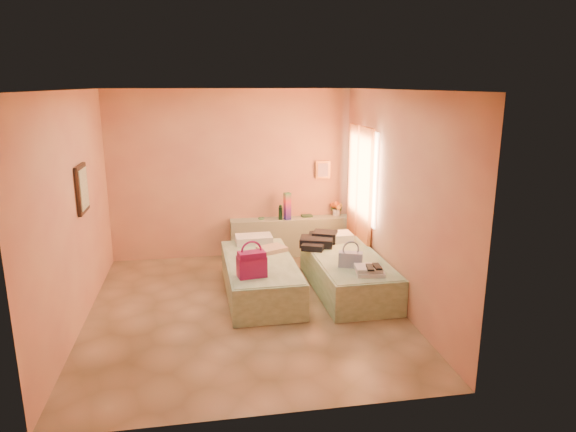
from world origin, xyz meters
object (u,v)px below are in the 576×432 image
(water_bottle, at_px, (281,213))
(blue_handbag, at_px, (351,259))
(headboard_ledge, at_px, (291,237))
(towel_stack, at_px, (370,270))
(bed_right, at_px, (348,274))
(magenta_handbag, at_px, (252,264))
(flower_vase, at_px, (336,207))
(bed_left, at_px, (260,277))
(green_book, at_px, (307,216))

(water_bottle, xyz_separation_m, blue_handbag, (0.63, -2.03, -0.17))
(headboard_ledge, xyz_separation_m, towel_stack, (0.61, -2.39, 0.23))
(bed_right, height_order, water_bottle, water_bottle)
(magenta_handbag, xyz_separation_m, towel_stack, (1.50, -0.17, -0.12))
(water_bottle, relative_size, flower_vase, 0.82)
(bed_left, bearing_deg, flower_vase, 46.41)
(headboard_ledge, xyz_separation_m, green_book, (0.29, 0.06, 0.34))
(towel_stack, bearing_deg, bed_left, 149.84)
(bed_right, xyz_separation_m, blue_handbag, (-0.08, -0.38, 0.35))
(bed_left, relative_size, magenta_handbag, 5.58)
(headboard_ledge, bearing_deg, water_bottle, -164.49)
(water_bottle, bearing_deg, flower_vase, 6.01)
(bed_left, height_order, bed_right, same)
(magenta_handbag, relative_size, towel_stack, 1.02)
(bed_right, height_order, green_book, green_book)
(blue_handbag, xyz_separation_m, towel_stack, (0.17, -0.31, -0.05))
(water_bottle, xyz_separation_m, magenta_handbag, (-0.71, -2.17, -0.10))
(bed_left, xyz_separation_m, towel_stack, (1.33, -0.77, 0.30))
(headboard_ledge, height_order, bed_left, headboard_ledge)
(water_bottle, xyz_separation_m, green_book, (0.48, 0.11, -0.11))
(bed_right, bearing_deg, water_bottle, 112.16)
(green_book, bearing_deg, bed_right, -84.27)
(headboard_ledge, height_order, bed_right, headboard_ledge)
(blue_handbag, bearing_deg, green_book, 113.81)
(headboard_ledge, relative_size, towel_stack, 5.86)
(flower_vase, distance_m, blue_handbag, 2.18)
(green_book, bearing_deg, headboard_ledge, -170.12)
(bed_left, bearing_deg, green_book, 57.85)
(bed_right, relative_size, water_bottle, 8.27)
(towel_stack, bearing_deg, green_book, 97.47)
(flower_vase, bearing_deg, towel_stack, -94.66)
(green_book, xyz_separation_m, flower_vase, (0.52, -0.01, 0.13))
(water_bottle, distance_m, green_book, 0.50)
(bed_left, relative_size, bed_right, 1.00)
(bed_left, xyz_separation_m, bed_right, (1.24, -0.08, 0.00))
(bed_right, distance_m, magenta_handbag, 1.56)
(bed_right, distance_m, green_book, 1.82)
(headboard_ledge, xyz_separation_m, magenta_handbag, (-0.89, -2.22, 0.34))
(bed_right, relative_size, towel_stack, 5.71)
(blue_handbag, bearing_deg, towel_stack, -41.54)
(bed_left, xyz_separation_m, blue_handbag, (1.16, -0.46, 0.35))
(bed_right, bearing_deg, green_book, 96.43)
(water_bottle, bearing_deg, green_book, 13.17)
(green_book, height_order, towel_stack, green_book)
(magenta_handbag, bearing_deg, bed_right, 10.90)
(bed_right, bearing_deg, magenta_handbag, -161.00)
(water_bottle, bearing_deg, headboard_ledge, 15.51)
(flower_vase, relative_size, towel_stack, 0.84)
(bed_right, xyz_separation_m, magenta_handbag, (-1.42, -0.52, 0.42))
(headboard_ledge, distance_m, blue_handbag, 2.15)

